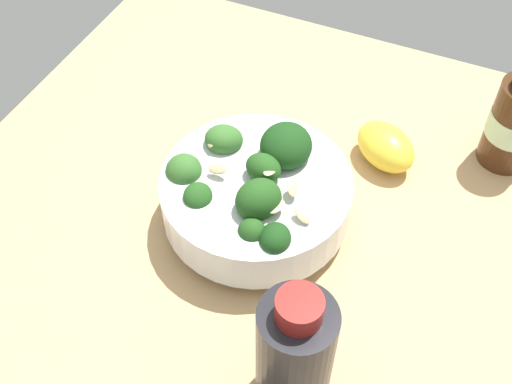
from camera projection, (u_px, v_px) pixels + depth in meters
The scene contains 4 objects.
ground_plane at pixel (253, 210), 64.17cm from camera, with size 58.54×58.54×3.24cm, color tan.
bowl_of_broccoli at pixel (255, 193), 58.46cm from camera, with size 17.15×17.15×9.01cm.
lemon_wedge at pixel (386, 147), 64.79cm from camera, with size 6.78×4.69×4.01cm, color yellow.
bottle_tall at pixel (295, 354), 45.88cm from camera, with size 5.55×5.55×13.38cm.
Camera 1 is at (36.46, 16.59, 48.55)cm, focal length 45.68 mm.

